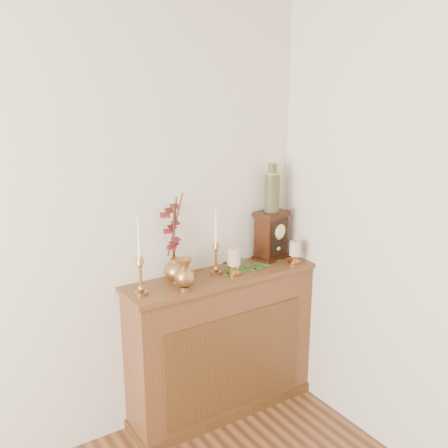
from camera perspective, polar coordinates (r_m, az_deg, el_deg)
console_shelf at (r=3.38m, az=-0.18°, el=-13.29°), size 1.24×0.34×0.93m
candlestick_left at (r=2.86m, az=-9.12°, el=-4.89°), size 0.07×0.07×0.45m
candlestick_center at (r=3.12m, az=-0.87°, el=-3.14°), size 0.07×0.07×0.41m
bud_vase at (r=2.91m, az=-4.30°, el=-5.52°), size 0.11×0.11×0.18m
ginger_jar at (r=3.02m, az=-5.63°, el=-1.79°), size 0.22×0.23×0.53m
pillar_candle_left at (r=3.13m, az=1.08°, el=-3.98°), size 0.09×0.09×0.17m
pillar_candle_right at (r=3.35m, az=7.71°, el=-2.96°), size 0.08×0.08×0.15m
ivy_garland at (r=3.30m, az=3.16°, el=-4.33°), size 0.46×0.20×0.08m
mantel_clock at (r=3.40m, az=5.18°, el=-1.26°), size 0.24×0.19×0.32m
ceramic_vase at (r=3.33m, az=5.26°, el=3.67°), size 0.10×0.10×0.31m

